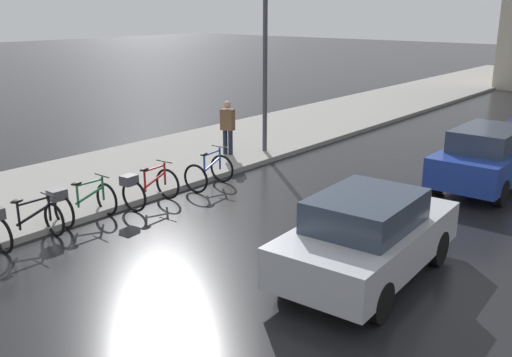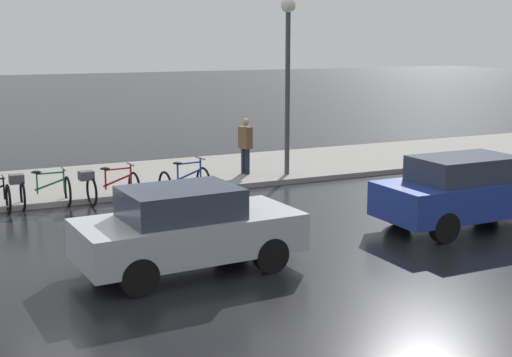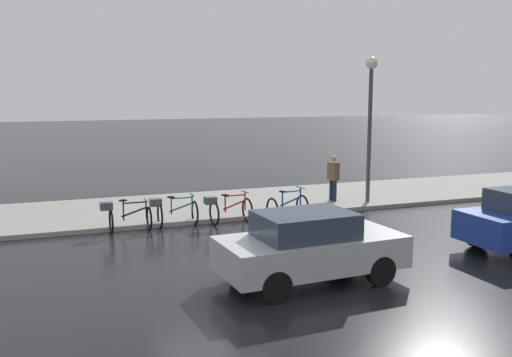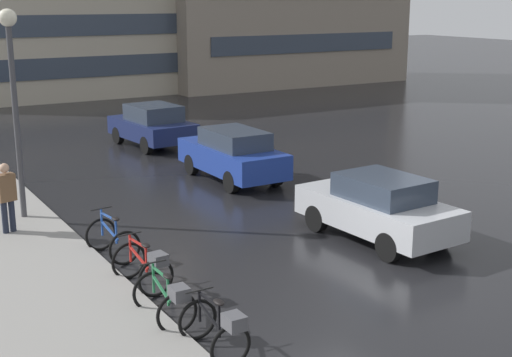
% 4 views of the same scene
% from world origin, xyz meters
% --- Properties ---
extents(ground_plane, '(140.00, 140.00, 0.00)m').
position_xyz_m(ground_plane, '(0.00, 0.00, 0.00)').
color(ground_plane, black).
extents(sidewalk_kerb, '(4.80, 60.00, 0.14)m').
position_xyz_m(sidewalk_kerb, '(-6.00, 10.00, 0.07)').
color(sidewalk_kerb, gray).
rests_on(sidewalk_kerb, ground).
extents(bicycle_nearest, '(0.72, 1.41, 0.98)m').
position_xyz_m(bicycle_nearest, '(-3.41, -1.61, 0.49)').
color(bicycle_nearest, black).
rests_on(bicycle_nearest, ground).
extents(bicycle_second, '(0.75, 1.39, 0.95)m').
position_xyz_m(bicycle_second, '(-3.62, -0.16, 0.49)').
color(bicycle_second, black).
rests_on(bicycle_second, ground).
extents(bicycle_third, '(0.86, 1.47, 0.97)m').
position_xyz_m(bicycle_third, '(-3.36, 1.45, 0.49)').
color(bicycle_third, black).
rests_on(bicycle_third, ground).
extents(bicycle_farthest, '(0.89, 1.26, 1.00)m').
position_xyz_m(bicycle_farthest, '(-3.30, 3.45, 0.41)').
color(bicycle_farthest, black).
rests_on(bicycle_farthest, ground).
extents(car_silver, '(1.98, 4.02, 1.53)m').
position_xyz_m(car_silver, '(2.37, 1.45, 0.78)').
color(car_silver, '#B2B5BA').
rests_on(car_silver, ground).
extents(car_blue, '(1.74, 4.14, 1.59)m').
position_xyz_m(car_blue, '(2.19, 7.99, 0.81)').
color(car_blue, navy).
rests_on(car_blue, ground).
extents(pedestrian, '(0.45, 0.33, 1.78)m').
position_xyz_m(pedestrian, '(-4.91, 5.94, 1.01)').
color(pedestrian, '#1E2333').
rests_on(pedestrian, ground).
extents(streetlamp, '(0.42, 0.42, 5.19)m').
position_xyz_m(streetlamp, '(-4.32, 7.01, 3.56)').
color(streetlamp, '#424247').
rests_on(streetlamp, ground).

